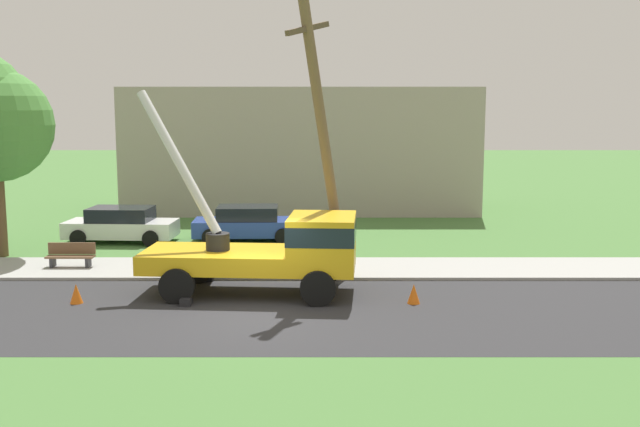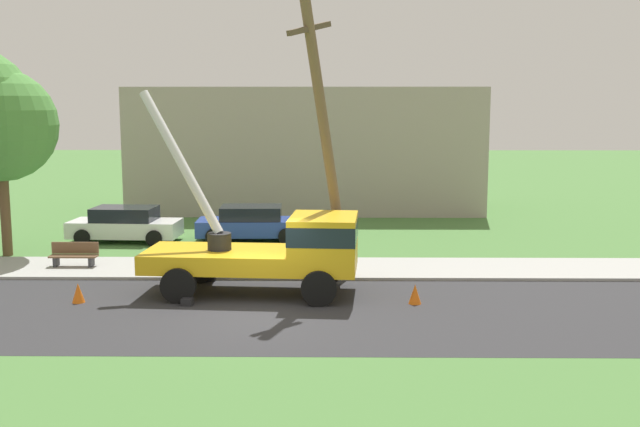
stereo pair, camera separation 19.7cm
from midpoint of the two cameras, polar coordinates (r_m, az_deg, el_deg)
ground_plane at (r=31.73m, az=-2.98°, el=-1.64°), size 120.00×120.00×0.00m
road_asphalt at (r=20.05m, az=-4.84°, el=-7.61°), size 80.00×7.16×0.01m
sidewalk_strip at (r=25.01m, az=-3.83°, el=-4.26°), size 80.00×3.15×0.10m
utility_truck at (r=21.57m, az=-3.38°, el=-2.61°), size 6.74×3.22×5.98m
leaning_utility_pole at (r=22.47m, az=0.18°, el=5.91°), size 2.01×2.29×8.85m
traffic_cone_ahead at (r=20.89m, az=7.15°, el=-6.20°), size 0.36×0.36×0.56m
traffic_cone_behind at (r=21.90m, az=-18.46°, el=-5.89°), size 0.36×0.36×0.56m
parked_sedan_white at (r=30.95m, az=-15.17°, el=-0.84°), size 4.49×2.18×1.42m
parked_sedan_blue at (r=30.36m, az=-5.65°, el=-0.76°), size 4.46×2.11×1.42m
park_bench at (r=26.35m, az=-18.79°, el=-3.12°), size 1.60×0.45×0.90m
lowrise_building_backdrop at (r=39.08m, az=-1.42°, el=4.99°), size 18.00×6.00×6.40m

